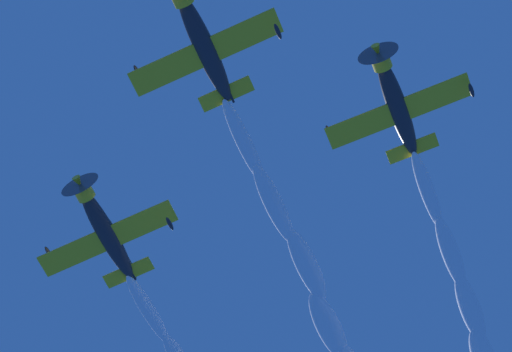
% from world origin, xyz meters
% --- Properties ---
extents(airplane_lead, '(8.56, 8.90, 3.16)m').
position_xyz_m(airplane_lead, '(-0.25, 5.06, 55.12)').
color(airplane_lead, '#232328').
extents(airplane_left_wingman, '(8.49, 8.98, 2.95)m').
position_xyz_m(airplane_left_wingman, '(-2.05, 18.27, 56.49)').
color(airplane_left_wingman, '#232328').
extents(airplane_right_wingman, '(8.59, 8.91, 3.13)m').
position_xyz_m(airplane_right_wingman, '(-15.00, 1.37, 54.32)').
color(airplane_right_wingman, '#232328').
extents(smoke_trail_lead, '(28.82, 20.79, 2.83)m').
position_xyz_m(smoke_trail_lead, '(-20.97, 19.53, 54.29)').
color(smoke_trail_lead, white).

